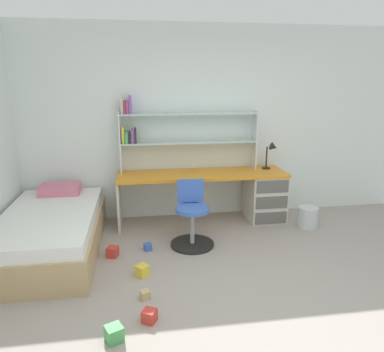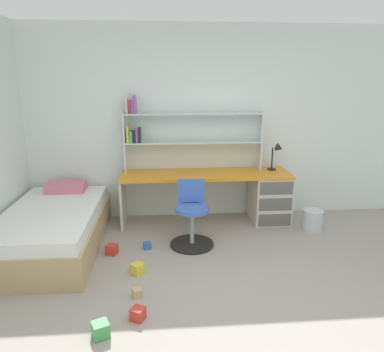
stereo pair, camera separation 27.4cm
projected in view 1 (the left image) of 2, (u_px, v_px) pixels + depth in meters
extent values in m
cube|color=#9E938C|center=(251.00, 314.00, 3.08)|extent=(5.94, 5.83, 0.02)
cube|color=silver|center=(202.00, 124.00, 5.08)|extent=(5.94, 0.06, 2.65)
cube|color=orange|center=(202.00, 174.00, 4.90)|extent=(2.28, 0.60, 0.04)
cube|color=beige|center=(264.00, 196.00, 5.12)|extent=(0.49, 0.57, 0.66)
cube|color=beige|center=(119.00, 203.00, 4.83)|extent=(0.03, 0.54, 0.66)
cube|color=#5E5B57|center=(271.00, 218.00, 4.90)|extent=(0.44, 0.01, 0.17)
cube|color=#5E5B57|center=(272.00, 203.00, 4.85)|extent=(0.44, 0.01, 0.17)
cube|color=#5E5B57|center=(273.00, 187.00, 4.79)|extent=(0.44, 0.01, 0.17)
cube|color=silver|center=(120.00, 143.00, 4.81)|extent=(0.02, 0.22, 0.81)
cube|color=silver|center=(254.00, 140.00, 5.08)|extent=(0.02, 0.22, 0.81)
cube|color=silver|center=(189.00, 142.00, 4.95)|extent=(1.83, 0.22, 0.02)
cube|color=silver|center=(189.00, 114.00, 4.85)|extent=(1.83, 0.22, 0.02)
cube|color=yellow|center=(123.00, 135.00, 4.79)|extent=(0.03, 0.15, 0.22)
cube|color=#4CA559|center=(126.00, 137.00, 4.80)|extent=(0.04, 0.16, 0.15)
cube|color=#26262D|center=(130.00, 137.00, 4.81)|extent=(0.02, 0.12, 0.16)
cube|color=purple|center=(132.00, 136.00, 4.81)|extent=(0.03, 0.13, 0.19)
cube|color=#26262D|center=(135.00, 135.00, 4.82)|extent=(0.03, 0.14, 0.20)
cube|color=beige|center=(122.00, 106.00, 4.69)|extent=(0.03, 0.12, 0.20)
cube|color=red|center=(125.00, 107.00, 4.70)|extent=(0.02, 0.16, 0.17)
cube|color=purple|center=(127.00, 107.00, 4.71)|extent=(0.03, 0.20, 0.16)
cube|color=purple|center=(130.00, 105.00, 4.70)|extent=(0.03, 0.20, 0.24)
cylinder|color=black|center=(266.00, 168.00, 5.15)|extent=(0.12, 0.12, 0.02)
cylinder|color=black|center=(267.00, 157.00, 5.11)|extent=(0.02, 0.02, 0.30)
cone|color=black|center=(274.00, 147.00, 5.03)|extent=(0.12, 0.11, 0.13)
cylinder|color=black|center=(192.00, 244.00, 4.34)|extent=(0.52, 0.52, 0.03)
cylinder|color=#A5A8AD|center=(192.00, 228.00, 4.29)|extent=(0.05, 0.05, 0.43)
cylinder|color=#3F66BF|center=(192.00, 209.00, 4.23)|extent=(0.40, 0.40, 0.05)
cube|color=#3F66BF|center=(190.00, 191.00, 4.36)|extent=(0.32, 0.05, 0.28)
cube|color=tan|center=(51.00, 239.00, 4.12)|extent=(1.06, 1.94, 0.34)
cube|color=white|center=(49.00, 219.00, 4.06)|extent=(1.00, 1.88, 0.14)
cube|color=#D8728C|center=(60.00, 189.00, 4.72)|extent=(0.50, 0.32, 0.12)
cylinder|color=silver|center=(308.00, 217.00, 4.86)|extent=(0.26, 0.26, 0.28)
cube|color=#3860B7|center=(148.00, 247.00, 4.21)|extent=(0.10, 0.10, 0.08)
cube|color=gold|center=(142.00, 271.00, 3.66)|extent=(0.16, 0.16, 0.11)
cube|color=red|center=(112.00, 252.00, 4.05)|extent=(0.15, 0.15, 0.11)
cube|color=tan|center=(145.00, 295.00, 3.27)|extent=(0.10, 0.10, 0.08)
cube|color=#479E51|center=(114.00, 334.00, 2.74)|extent=(0.16, 0.16, 0.12)
cube|color=red|center=(149.00, 316.00, 2.96)|extent=(0.14, 0.14, 0.11)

